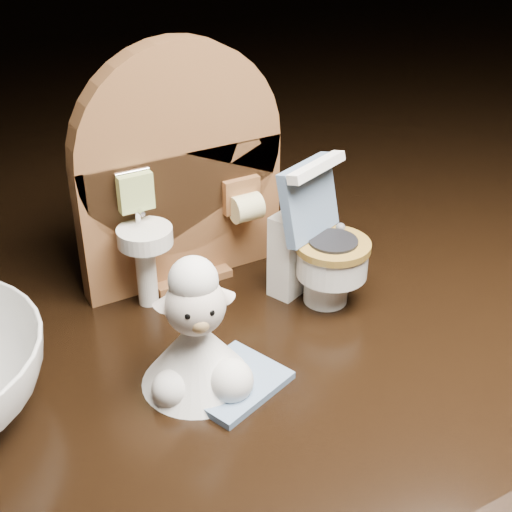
{
  "coord_description": "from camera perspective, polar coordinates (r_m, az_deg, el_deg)",
  "views": [
    {
      "loc": [
        -0.15,
        -0.3,
        0.24
      ],
      "look_at": [
        0.01,
        -0.01,
        0.05
      ],
      "focal_mm": 50.0,
      "sensor_mm": 36.0,
      "label": 1
    }
  ],
  "objects": [
    {
      "name": "toilet_brush",
      "position": [
        0.44,
        6.55,
        -1.16
      ],
      "size": [
        0.02,
        0.02,
        0.04
      ],
      "color": "white",
      "rests_on": "ground"
    },
    {
      "name": "backdrop_panel",
      "position": [
        0.43,
        -6.09,
        5.96
      ],
      "size": [
        0.13,
        0.05,
        0.15
      ],
      "color": "brown",
      "rests_on": "ground"
    },
    {
      "name": "bath_mat",
      "position": [
        0.37,
        -1.89,
        -10.07
      ],
      "size": [
        0.06,
        0.06,
        0.0
      ],
      "primitive_type": "cube",
      "rotation": [
        0.0,
        0.0,
        0.35
      ],
      "color": "slate",
      "rests_on": "ground"
    },
    {
      "name": "toy_toilet",
      "position": [
        0.42,
        4.84,
        0.49
      ],
      "size": [
        0.05,
        0.06,
        0.09
      ],
      "rotation": [
        0.0,
        0.0,
        0.38
      ],
      "color": "white",
      "rests_on": "ground"
    },
    {
      "name": "plush_lamb",
      "position": [
        0.36,
        -4.7,
        -6.92
      ],
      "size": [
        0.06,
        0.06,
        0.08
      ],
      "rotation": [
        0.0,
        0.0,
        -0.26
      ],
      "color": "silver",
      "rests_on": "ground"
    }
  ]
}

